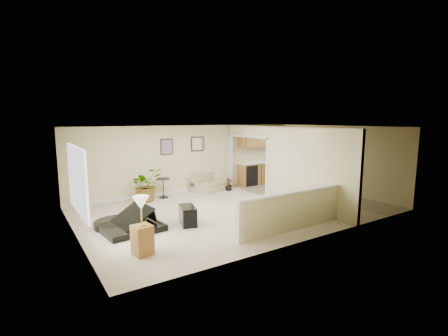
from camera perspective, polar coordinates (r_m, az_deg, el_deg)
floor at (r=10.04m, az=2.06°, el=-7.23°), size 9.00×9.00×0.00m
back_wall at (r=12.32m, az=-5.94°, el=1.64°), size 9.00×0.04×2.50m
front_wall at (r=7.55m, az=15.30°, el=-3.09°), size 9.00×0.04×2.50m
left_wall at (r=8.11m, az=-24.96°, el=-2.80°), size 0.04×6.00×2.50m
right_wall at (r=12.87m, az=18.74°, el=1.52°), size 0.04×6.00×2.50m
ceiling at (r=9.66m, az=2.14°, el=7.19°), size 9.00×6.00×0.04m
kitchen_vinyl at (r=12.07m, az=14.45°, el=-4.76°), size 2.70×6.00×0.01m
interior_partition at (r=11.08m, az=8.98°, el=0.63°), size 0.18×5.99×2.50m
pony_half_wall at (r=8.24m, az=11.80°, el=-7.22°), size 3.42×0.22×1.00m
left_window at (r=7.59m, az=-24.40°, el=-1.97°), size 0.05×2.15×1.45m
wall_art_left at (r=11.85m, az=-10.01°, el=3.70°), size 0.48×0.04×0.58m
wall_mirror at (r=12.38m, az=-4.68°, el=4.25°), size 0.55×0.04×0.55m
kitchen_cabinets at (r=13.89m, az=6.40°, el=0.84°), size 2.36×0.65×2.33m
piano at (r=8.47m, az=-16.58°, el=-6.73°), size 1.74×1.79×1.32m
piano_bench at (r=8.63m, az=-6.39°, el=-8.27°), size 0.55×0.80×0.48m
loveseat at (r=12.56m, az=-2.22°, el=-2.44°), size 1.78×1.32×0.87m
accent_table at (r=11.54m, az=-10.64°, el=-3.01°), size 0.48×0.48×0.69m
palm_plant at (r=11.14m, az=-13.51°, el=-2.93°), size 1.18×1.07×1.13m
small_plant at (r=12.54m, az=0.82°, el=-3.04°), size 0.34×0.34×0.48m
lamp_stand at (r=6.88m, az=-14.23°, el=-10.54°), size 0.41×0.41×1.22m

